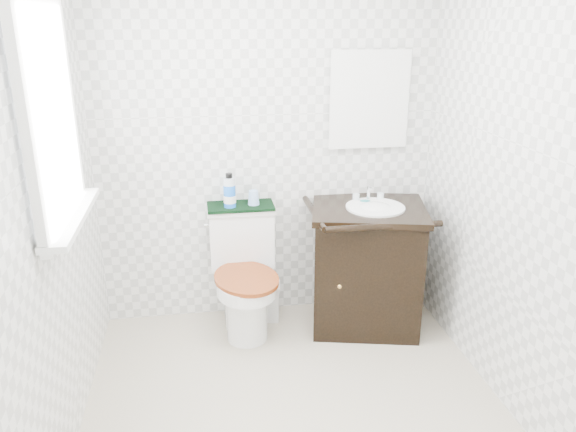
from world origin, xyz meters
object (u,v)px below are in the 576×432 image
object	(u,v)px
mouthwash_bottle	(230,192)
cup	(254,198)
toilet	(244,279)
trash_bin	(267,301)
vanity	(367,263)

from	to	relation	value
mouthwash_bottle	cup	distance (m)	0.16
toilet	mouthwash_bottle	bearing A→B (deg)	126.19
toilet	trash_bin	distance (m)	0.28
toilet	vanity	xyz separation A→B (m)	(0.80, -0.06, 0.08)
toilet	mouthwash_bottle	world-z (taller)	mouthwash_bottle
vanity	trash_bin	size ratio (longest dim) A/B	3.52
vanity	cup	xyz separation A→B (m)	(-0.71, 0.18, 0.43)
trash_bin	vanity	bearing A→B (deg)	-12.40
vanity	cup	world-z (taller)	vanity
toilet	cup	world-z (taller)	cup
cup	toilet	bearing A→B (deg)	-125.53
toilet	trash_bin	world-z (taller)	toilet
mouthwash_bottle	cup	world-z (taller)	mouthwash_bottle
vanity	mouthwash_bottle	distance (m)	1.01
mouthwash_bottle	trash_bin	bearing A→B (deg)	-4.37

